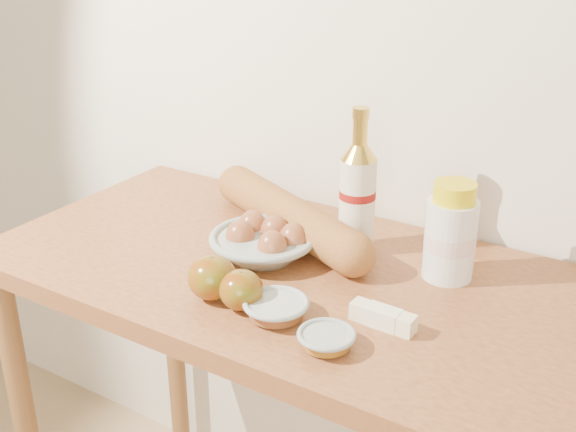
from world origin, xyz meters
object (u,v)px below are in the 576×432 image
Objects in this scene: cream_bottle at (451,234)px; egg_bowl at (264,242)px; baguette at (289,216)px; table at (296,325)px; bourbon_bottle at (357,195)px.

egg_bowl is at bearing -150.46° from cream_bottle.
baguette is at bearing -168.66° from cream_bottle.
egg_bowl reaches higher than table.
egg_bowl is at bearing -119.54° from bourbon_bottle.
cream_bottle is 0.82× the size of egg_bowl.
bourbon_bottle is 1.58× the size of cream_bottle.
baguette is at bearing 127.24° from table.
cream_bottle is at bearing 18.44° from egg_bowl.
baguette is (-0.01, 0.11, 0.01)m from egg_bowl.
egg_bowl is 0.45× the size of baguette.
baguette is at bearing 95.78° from egg_bowl.
cream_bottle reaches higher than egg_bowl.
baguette is (-0.15, -0.01, -0.08)m from bourbon_bottle.
bourbon_bottle is at bearing 40.55° from egg_bowl.
table is 2.41× the size of baguette.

